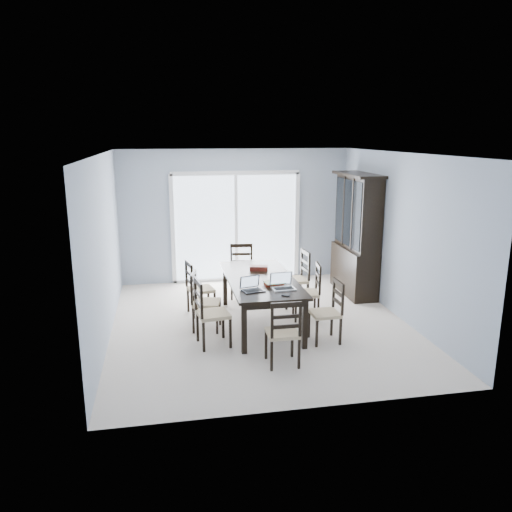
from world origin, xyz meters
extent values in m
plane|color=silver|center=(0.00, 0.00, 0.00)|extent=(5.00, 5.00, 0.00)
plane|color=white|center=(0.00, 0.00, 2.60)|extent=(5.00, 5.00, 0.00)
cube|color=#95A1B2|center=(0.00, 2.50, 1.30)|extent=(4.50, 0.02, 2.60)
cube|color=#95A1B2|center=(-2.25, 0.00, 1.30)|extent=(0.02, 5.00, 2.60)
cube|color=#95A1B2|center=(2.25, 0.00, 1.30)|extent=(0.02, 5.00, 2.60)
cube|color=gray|center=(0.00, 3.50, -0.05)|extent=(4.50, 2.00, 0.10)
cube|color=#99999E|center=(0.00, 4.50, 0.55)|extent=(4.50, 0.06, 1.10)
cube|color=black|center=(0.00, 0.00, 0.73)|extent=(1.00, 2.20, 0.04)
cube|color=black|center=(0.00, 0.00, 0.67)|extent=(0.88, 2.08, 0.10)
cube|color=black|center=(-0.42, -1.00, 0.34)|extent=(0.07, 0.07, 0.69)
cube|color=black|center=(0.42, -1.00, 0.34)|extent=(0.07, 0.07, 0.69)
cube|color=black|center=(-0.42, 1.00, 0.34)|extent=(0.07, 0.07, 0.69)
cube|color=black|center=(0.42, 1.00, 0.34)|extent=(0.07, 0.07, 0.69)
cube|color=black|center=(2.01, 1.25, 0.42)|extent=(0.45, 1.30, 0.85)
cube|color=black|center=(2.04, 1.25, 1.50)|extent=(0.38, 1.30, 1.30)
cube|color=black|center=(2.01, 1.25, 2.17)|extent=(0.50, 1.38, 0.05)
cube|color=black|center=(1.84, 0.83, 1.50)|extent=(0.02, 0.36, 1.18)
cube|color=black|center=(1.84, 1.25, 1.50)|extent=(0.02, 0.36, 1.18)
cube|color=black|center=(1.84, 1.67, 1.50)|extent=(0.02, 0.36, 1.18)
cube|color=silver|center=(0.00, 2.48, 1.05)|extent=(2.40, 0.02, 2.10)
cube|color=white|center=(0.00, 2.46, 2.14)|extent=(2.52, 0.05, 0.08)
cube|color=white|center=(0.00, 2.46, 1.05)|extent=(0.06, 0.05, 2.10)
cube|color=white|center=(0.00, 2.46, 0.03)|extent=(2.52, 0.05, 0.05)
cube|color=black|center=(-1.00, -0.48, 0.21)|extent=(0.04, 0.04, 0.42)
cube|color=black|center=(-0.95, -0.85, 0.21)|extent=(0.04, 0.04, 0.42)
cube|color=black|center=(-0.63, -0.43, 0.21)|extent=(0.04, 0.04, 0.42)
cube|color=black|center=(-0.58, -0.80, 0.21)|extent=(0.04, 0.04, 0.42)
cube|color=tan|center=(-0.79, -0.64, 0.45)|extent=(0.47, 0.47, 0.05)
cube|color=black|center=(-0.96, 0.16, 0.20)|extent=(0.04, 0.04, 0.40)
cube|color=black|center=(-1.04, -0.18, 0.20)|extent=(0.04, 0.04, 0.40)
cube|color=black|center=(-0.62, 0.08, 0.20)|extent=(0.04, 0.04, 0.40)
cube|color=black|center=(-0.70, -0.26, 0.20)|extent=(0.04, 0.04, 0.40)
cube|color=tan|center=(-0.83, -0.05, 0.42)|extent=(0.47, 0.47, 0.05)
cube|color=black|center=(-1.07, 0.76, 0.20)|extent=(0.04, 0.04, 0.40)
cube|color=black|center=(-1.00, 0.42, 0.20)|extent=(0.04, 0.04, 0.40)
cube|color=black|center=(-0.73, 0.83, 0.20)|extent=(0.04, 0.04, 0.40)
cube|color=black|center=(-0.65, 0.49, 0.20)|extent=(0.04, 0.04, 0.40)
cube|color=tan|center=(-0.86, 0.62, 0.42)|extent=(0.46, 0.46, 0.05)
cube|color=black|center=(0.94, -0.98, 0.20)|extent=(0.03, 0.03, 0.39)
cube|color=black|center=(0.93, -0.63, 0.20)|extent=(0.03, 0.03, 0.39)
cube|color=black|center=(0.60, -0.99, 0.20)|extent=(0.03, 0.03, 0.39)
cube|color=black|center=(0.59, -0.64, 0.20)|extent=(0.03, 0.03, 0.39)
cube|color=tan|center=(0.77, -0.81, 0.41)|extent=(0.39, 0.39, 0.05)
cube|color=black|center=(0.90, -0.09, 0.20)|extent=(0.04, 0.04, 0.40)
cube|color=black|center=(0.96, 0.26, 0.20)|extent=(0.04, 0.04, 0.40)
cube|color=black|center=(0.56, -0.03, 0.20)|extent=(0.04, 0.04, 0.40)
cube|color=black|center=(0.61, 0.31, 0.20)|extent=(0.04, 0.04, 0.40)
cube|color=tan|center=(0.76, 0.11, 0.42)|extent=(0.44, 0.44, 0.05)
cube|color=black|center=(0.93, 0.59, 0.21)|extent=(0.04, 0.04, 0.42)
cube|color=black|center=(0.91, 0.96, 0.21)|extent=(0.04, 0.04, 0.42)
cube|color=black|center=(0.56, 0.56, 0.21)|extent=(0.04, 0.04, 0.42)
cube|color=black|center=(0.53, 0.94, 0.21)|extent=(0.04, 0.04, 0.42)
cube|color=tan|center=(0.73, 0.76, 0.45)|extent=(0.44, 0.44, 0.05)
cube|color=black|center=(-0.17, -1.57, 0.20)|extent=(0.03, 0.03, 0.40)
cube|color=black|center=(0.18, -1.58, 0.20)|extent=(0.03, 0.03, 0.40)
cube|color=black|center=(-0.17, -1.22, 0.20)|extent=(0.03, 0.03, 0.40)
cube|color=black|center=(0.18, -1.23, 0.20)|extent=(0.03, 0.03, 0.40)
cube|color=tan|center=(0.01, -1.40, 0.42)|extent=(0.39, 0.39, 0.05)
cube|color=black|center=(0.14, 1.54, 0.21)|extent=(0.04, 0.04, 0.42)
cube|color=black|center=(-0.23, 1.59, 0.21)|extent=(0.04, 0.04, 0.42)
cube|color=black|center=(0.09, 1.17, 0.21)|extent=(0.04, 0.04, 0.42)
cube|color=black|center=(-0.27, 1.22, 0.21)|extent=(0.04, 0.04, 0.42)
cube|color=tan|center=(-0.07, 1.38, 0.44)|extent=(0.46, 0.46, 0.05)
cube|color=black|center=(-0.23, -0.64, 0.76)|extent=(0.33, 0.27, 0.02)
cube|color=silver|center=(-0.23, -0.64, 0.86)|extent=(0.26, 0.09, 0.15)
cube|color=silver|center=(0.21, -0.63, 0.76)|extent=(0.34, 0.24, 0.02)
cube|color=silver|center=(0.21, -0.63, 0.87)|extent=(0.29, 0.05, 0.17)
cube|color=maroon|center=(0.12, -0.40, 0.77)|extent=(0.27, 0.20, 0.03)
cube|color=gold|center=(0.13, -0.40, 0.79)|extent=(0.31, 0.26, 0.01)
cube|color=black|center=(0.16, -0.93, 0.76)|extent=(0.12, 0.10, 0.01)
cube|color=#4E150F|center=(0.06, 0.42, 0.79)|extent=(0.31, 0.20, 0.07)
cube|color=maroon|center=(-0.51, 3.56, 0.46)|extent=(2.12, 1.96, 0.93)
cube|color=gray|center=(-0.51, 3.56, 0.96)|extent=(2.18, 2.02, 0.06)
camera|label=1|loc=(-1.42, -7.13, 2.87)|focal=35.00mm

